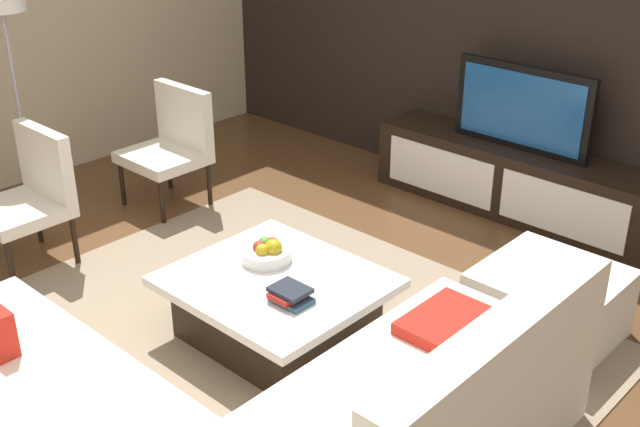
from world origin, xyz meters
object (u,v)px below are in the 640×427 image
coffee_table (277,307)px  fruit_bowl (267,252)px  accent_chair_near (31,190)px  ottoman (548,305)px  book_stack (290,295)px  television (522,108)px  media_console (514,181)px  accent_chair_far (173,140)px  floor_lamp (1,3)px

coffee_table → fruit_bowl: (-0.18, 0.10, 0.23)m
accent_chair_near → ottoman: size_ratio=1.24×
book_stack → television: bearing=92.9°
media_console → ottoman: size_ratio=3.06×
television → ottoman: 1.71m
media_console → coffee_table: 2.30m
accent_chair_near → accent_chair_far: 1.17m
television → floor_lamp: 3.58m
accent_chair_near → book_stack: size_ratio=4.22×
media_console → television: television is taller
accent_chair_near → media_console: bearing=48.2°
floor_lamp → accent_chair_far: (0.65, 0.81, -1.01)m
accent_chair_far → book_stack: size_ratio=4.22×
book_stack → ottoman: bearing=53.4°
coffee_table → floor_lamp: 2.82m
floor_lamp → accent_chair_far: floor_lamp is taller
floor_lamp → fruit_bowl: bearing=3.9°
media_console → ottoman: media_console is taller
ottoman → book_stack: size_ratio=3.40×
accent_chair_near → floor_lamp: bearing=146.6°
ottoman → accent_chair_far: bearing=-174.8°
ottoman → coffee_table: bearing=-136.2°
ottoman → accent_chair_near: bearing=-153.2°
coffee_table → television: bearing=87.5°
ottoman → accent_chair_far: 2.95m
accent_chair_near → television: bearing=48.2°
television → coffee_table: bearing=-92.5°
media_console → coffee_table: (-0.10, -2.30, -0.05)m
floor_lamp → fruit_bowl: 2.57m
accent_chair_near → floor_lamp: size_ratio=0.49×
floor_lamp → media_console: bearing=42.1°
coffee_table → accent_chair_near: bearing=-166.9°
television → floor_lamp: bearing=-137.9°
television → coffee_table: (-0.10, -2.30, -0.60)m
floor_lamp → book_stack: size_ratio=8.62×
floor_lamp → book_stack: floor_lamp is taller
floor_lamp → ottoman: 3.95m
media_console → accent_chair_far: 2.50m
ottoman → accent_chair_far: accent_chair_far is taller
fruit_bowl → accent_chair_far: size_ratio=0.32×
media_console → television: size_ratio=2.08×
ottoman → fruit_bowl: bearing=-143.5°
floor_lamp → ottoman: size_ratio=2.53×
television → ottoman: (0.97, -1.28, -0.60)m
accent_chair_near → accent_chair_far: size_ratio=1.00×
coffee_table → book_stack: (0.22, -0.12, 0.22)m
accent_chair_far → book_stack: accent_chair_far is taller
television → fruit_bowl: bearing=-97.2°
book_stack → floor_lamp: bearing=178.7°
fruit_bowl → television: bearing=82.8°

